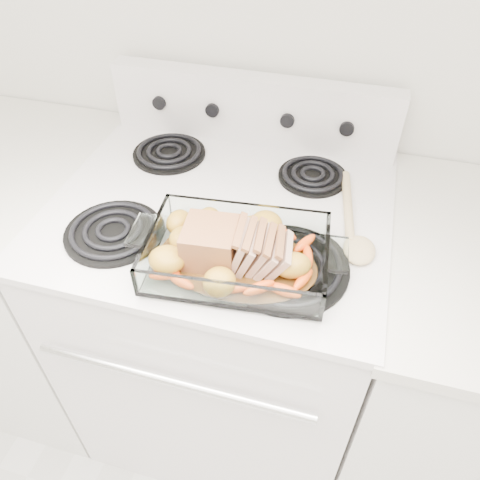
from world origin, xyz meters
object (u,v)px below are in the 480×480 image
(counter_right, at_px, (457,379))
(pork_roast, at_px, (227,245))
(electric_range, at_px, (225,322))
(baking_dish, at_px, (237,258))
(counter_left, at_px, (31,280))

(counter_right, distance_m, pork_roast, 0.81)
(electric_range, bearing_deg, baking_dish, -62.97)
(counter_right, height_order, pork_roast, pork_roast)
(counter_right, distance_m, baking_dish, 0.78)
(electric_range, xyz_separation_m, counter_right, (0.66, -0.00, -0.02))
(counter_right, bearing_deg, electric_range, 179.90)
(counter_left, relative_size, counter_right, 1.00)
(electric_range, bearing_deg, pork_roast, -68.20)
(electric_range, height_order, counter_right, electric_range)
(baking_dish, bearing_deg, counter_right, 12.14)
(counter_left, height_order, baking_dish, baking_dish)
(counter_left, distance_m, baking_dish, 0.93)
(counter_left, xyz_separation_m, pork_roast, (0.74, -0.18, 0.52))
(counter_left, xyz_separation_m, counter_right, (1.33, 0.00, 0.00))
(electric_range, height_order, pork_roast, electric_range)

